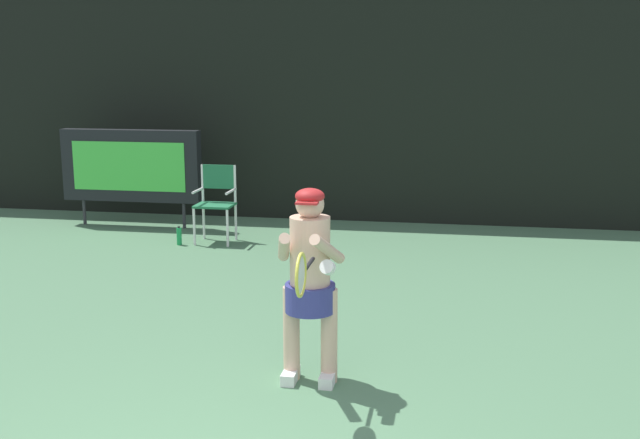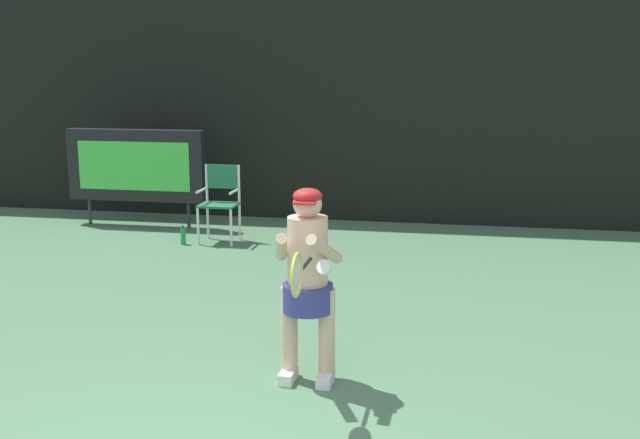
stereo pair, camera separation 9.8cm
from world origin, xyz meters
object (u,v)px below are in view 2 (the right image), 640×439
umpire_chair (220,198)px  water_bottle (183,236)px  tennis_racket (298,274)px  scoreboard (136,165)px  tennis_player (308,277)px

umpire_chair → water_bottle: bearing=-146.7°
tennis_racket → scoreboard: bearing=103.7°
tennis_player → tennis_racket: size_ratio=2.55×
water_bottle → tennis_player: 5.02m
water_bottle → tennis_racket: bearing=-60.4°
water_bottle → tennis_player: (2.67, -4.19, 0.73)m
tennis_player → tennis_racket: (0.06, -0.61, 0.19)m
scoreboard → tennis_player: size_ratio=1.43×
scoreboard → water_bottle: bearing=-43.1°
umpire_chair → tennis_player: size_ratio=0.70×
scoreboard → tennis_player: bearing=-54.1°
tennis_player → scoreboard: bearing=125.9°
scoreboard → water_bottle: scoreboard is taller
scoreboard → umpire_chair: bearing=-25.9°
water_bottle → tennis_racket: (2.73, -4.80, 0.92)m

